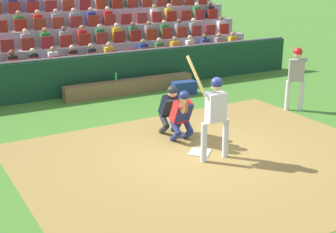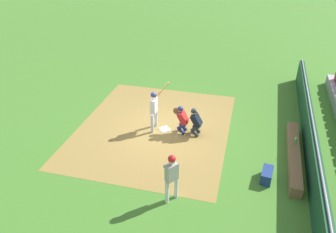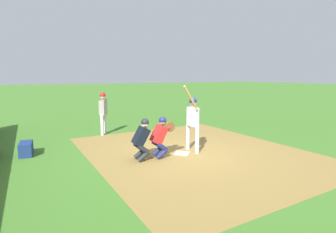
{
  "view_description": "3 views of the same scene",
  "coord_description": "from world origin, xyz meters",
  "px_view_note": "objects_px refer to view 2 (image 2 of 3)",
  "views": [
    {
      "loc": [
        5.29,
        8.35,
        4.04
      ],
      "look_at": [
        0.59,
        -0.38,
        0.83
      ],
      "focal_mm": 51.45,
      "sensor_mm": 36.0,
      "label": 1
    },
    {
      "loc": [
        -11.62,
        -3.59,
        7.74
      ],
      "look_at": [
        -0.52,
        -0.31,
        1.0
      ],
      "focal_mm": 34.87,
      "sensor_mm": 36.0,
      "label": 2
    },
    {
      "loc": [
        7.03,
        -4.23,
        2.47
      ],
      "look_at": [
        -0.6,
        -0.19,
        1.14
      ],
      "focal_mm": 28.26,
      "sensor_mm": 36.0,
      "label": 3
    }
  ],
  "objects_px": {
    "on_deck_batter": "(172,174)",
    "batter_at_plate": "(154,106)",
    "home_plate_umpire": "(195,121)",
    "home_plate_marker": "(165,129)",
    "dugout_bench": "(294,155)",
    "water_bottle_on_bench": "(295,141)",
    "equipment_duffel_bag": "(267,175)",
    "catcher_crouching": "(182,118)"
  },
  "relations": [
    {
      "from": "batter_at_plate",
      "to": "water_bottle_on_bench",
      "type": "bearing_deg",
      "value": -91.66
    },
    {
      "from": "batter_at_plate",
      "to": "dugout_bench",
      "type": "height_order",
      "value": "batter_at_plate"
    },
    {
      "from": "water_bottle_on_bench",
      "to": "equipment_duffel_bag",
      "type": "distance_m",
      "value": 2.17
    },
    {
      "from": "batter_at_plate",
      "to": "dugout_bench",
      "type": "bearing_deg",
      "value": -96.26
    },
    {
      "from": "home_plate_marker",
      "to": "equipment_duffel_bag",
      "type": "height_order",
      "value": "equipment_duffel_bag"
    },
    {
      "from": "on_deck_batter",
      "to": "batter_at_plate",
      "type": "bearing_deg",
      "value": 25.66
    },
    {
      "from": "home_plate_umpire",
      "to": "equipment_duffel_bag",
      "type": "height_order",
      "value": "home_plate_umpire"
    },
    {
      "from": "home_plate_marker",
      "to": "dugout_bench",
      "type": "xyz_separation_m",
      "value": [
        -0.71,
        -5.35,
        0.2
      ]
    },
    {
      "from": "batter_at_plate",
      "to": "equipment_duffel_bag",
      "type": "height_order",
      "value": "batter_at_plate"
    },
    {
      "from": "catcher_crouching",
      "to": "home_plate_umpire",
      "type": "relative_size",
      "value": 1.01
    },
    {
      "from": "home_plate_marker",
      "to": "on_deck_batter",
      "type": "bearing_deg",
      "value": -160.07
    },
    {
      "from": "batter_at_plate",
      "to": "catcher_crouching",
      "type": "bearing_deg",
      "value": -85.87
    },
    {
      "from": "water_bottle_on_bench",
      "to": "on_deck_batter",
      "type": "bearing_deg",
      "value": 134.21
    },
    {
      "from": "equipment_duffel_bag",
      "to": "batter_at_plate",
      "type": "bearing_deg",
      "value": 72.26
    },
    {
      "from": "home_plate_marker",
      "to": "water_bottle_on_bench",
      "type": "bearing_deg",
      "value": -92.55
    },
    {
      "from": "home_plate_umpire",
      "to": "catcher_crouching",
      "type": "bearing_deg",
      "value": 87.71
    },
    {
      "from": "dugout_bench",
      "to": "water_bottle_on_bench",
      "type": "bearing_deg",
      "value": -1.84
    },
    {
      "from": "home_plate_marker",
      "to": "catcher_crouching",
      "type": "height_order",
      "value": "catcher_crouching"
    },
    {
      "from": "home_plate_umpire",
      "to": "equipment_duffel_bag",
      "type": "relative_size",
      "value": 1.67
    },
    {
      "from": "equipment_duffel_bag",
      "to": "home_plate_marker",
      "type": "bearing_deg",
      "value": 69.47
    },
    {
      "from": "home_plate_marker",
      "to": "on_deck_batter",
      "type": "height_order",
      "value": "on_deck_batter"
    },
    {
      "from": "equipment_duffel_bag",
      "to": "on_deck_batter",
      "type": "xyz_separation_m",
      "value": [
        -1.89,
        2.94,
        0.88
      ]
    },
    {
      "from": "batter_at_plate",
      "to": "equipment_duffel_bag",
      "type": "distance_m",
      "value": 5.36
    },
    {
      "from": "on_deck_batter",
      "to": "water_bottle_on_bench",
      "type": "bearing_deg",
      "value": -45.79
    },
    {
      "from": "batter_at_plate",
      "to": "home_plate_umpire",
      "type": "bearing_deg",
      "value": -88.0
    },
    {
      "from": "water_bottle_on_bench",
      "to": "equipment_duffel_bag",
      "type": "height_order",
      "value": "water_bottle_on_bench"
    },
    {
      "from": "home_plate_umpire",
      "to": "dugout_bench",
      "type": "xyz_separation_m",
      "value": [
        -0.7,
        -3.99,
        -0.47
      ]
    },
    {
      "from": "equipment_duffel_bag",
      "to": "on_deck_batter",
      "type": "distance_m",
      "value": 3.61
    },
    {
      "from": "home_plate_marker",
      "to": "batter_at_plate",
      "type": "xyz_separation_m",
      "value": [
        -0.07,
        0.44,
        1.1
      ]
    },
    {
      "from": "home_plate_umpire",
      "to": "equipment_duffel_bag",
      "type": "xyz_separation_m",
      "value": [
        -2.14,
        -3.05,
        -0.48
      ]
    },
    {
      "from": "home_plate_marker",
      "to": "equipment_duffel_bag",
      "type": "distance_m",
      "value": 4.91
    },
    {
      "from": "dugout_bench",
      "to": "equipment_duffel_bag",
      "type": "bearing_deg",
      "value": 146.8
    },
    {
      "from": "home_plate_marker",
      "to": "dugout_bench",
      "type": "distance_m",
      "value": 5.4
    },
    {
      "from": "dugout_bench",
      "to": "water_bottle_on_bench",
      "type": "distance_m",
      "value": 0.59
    },
    {
      "from": "home_plate_umpire",
      "to": "on_deck_batter",
      "type": "height_order",
      "value": "on_deck_batter"
    },
    {
      "from": "home_plate_umpire",
      "to": "water_bottle_on_bench",
      "type": "relative_size",
      "value": 4.73
    },
    {
      "from": "home_plate_umpire",
      "to": "equipment_duffel_bag",
      "type": "bearing_deg",
      "value": -125.14
    },
    {
      "from": "dugout_bench",
      "to": "on_deck_batter",
      "type": "xyz_separation_m",
      "value": [
        -3.33,
        3.89,
        0.87
      ]
    },
    {
      "from": "home_plate_umpire",
      "to": "home_plate_marker",
      "type": "bearing_deg",
      "value": 89.71
    },
    {
      "from": "dugout_bench",
      "to": "on_deck_batter",
      "type": "relative_size",
      "value": 2.42
    },
    {
      "from": "batter_at_plate",
      "to": "equipment_duffel_bag",
      "type": "bearing_deg",
      "value": -113.21
    },
    {
      "from": "catcher_crouching",
      "to": "water_bottle_on_bench",
      "type": "xyz_separation_m",
      "value": [
        -0.26,
        -4.61,
        -0.14
      ]
    }
  ]
}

